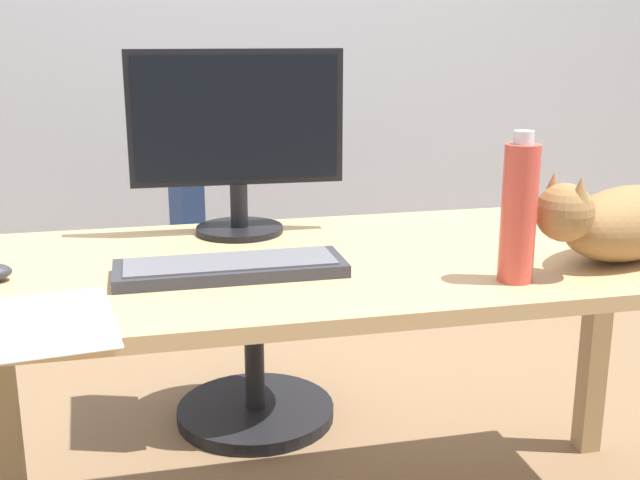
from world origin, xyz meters
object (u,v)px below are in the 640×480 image
Objects in this scene: water_bottle at (519,212)px; monitor at (237,135)px; cat at (623,221)px; keyboard at (230,268)px; office_chair at (236,305)px.

monitor is at bearing 133.78° from water_bottle.
cat is 0.29m from water_bottle.
monitor is 0.39m from keyboard.
cat is at bearing -28.70° from monitor.
monitor is at bearing 151.30° from cat.
monitor is at bearing 79.40° from keyboard.
keyboard is at bearing 174.02° from cat.
office_chair is 1.85× the size of monitor.
office_chair is 0.72m from monitor.
keyboard is 0.76× the size of cat.
keyboard is 1.57× the size of water_bottle.
water_bottle is (-0.27, -0.08, 0.05)m from cat.
water_bottle reaches higher than cat.
cat is (0.79, -0.08, 0.07)m from keyboard.
keyboard is at bearing -100.60° from monitor.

